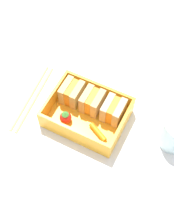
{
  "coord_description": "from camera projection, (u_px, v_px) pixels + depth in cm",
  "views": [
    {
      "loc": [
        15.05,
        -29.61,
        59.41
      ],
      "look_at": [
        0.0,
        0.0,
        2.7
      ],
      "focal_mm": 50.0,
      "sensor_mm": 36.0,
      "label": 1
    }
  ],
  "objects": [
    {
      "name": "folded_napkin",
      "position": [
        60.0,
        173.0,
        0.61
      ],
      "size": [
        17.08,
        11.43,
        0.4
      ],
      "primitive_type": "cube",
      "rotation": [
        0.0,
        0.0,
        -0.2
      ],
      "color": "white",
      "rests_on": "ground_plane"
    },
    {
      "name": "sandwich_center_left",
      "position": [
        92.0,
        101.0,
        0.66
      ],
      "size": [
        4.13,
        4.9,
        4.59
      ],
      "color": "tan",
      "rests_on": "bento_tray"
    },
    {
      "name": "bento_rim",
      "position": [
        87.0,
        111.0,
        0.65
      ],
      "size": [
        16.5,
        12.69,
        3.94
      ],
      "color": "orange",
      "rests_on": "bento_tray"
    },
    {
      "name": "ground_plane",
      "position": [
        87.0,
        120.0,
        0.69
      ],
      "size": [
        120.0,
        120.0,
        2.0
      ],
      "primitive_type": "cube",
      "color": "silver"
    },
    {
      "name": "strawberry_far_left",
      "position": [
        66.0,
        117.0,
        0.65
      ],
      "size": [
        2.55,
        2.55,
        3.15
      ],
      "color": "red",
      "rests_on": "bento_tray"
    },
    {
      "name": "chopstick_pair",
      "position": [
        32.0,
        97.0,
        0.7
      ],
      "size": [
        3.71,
        18.62,
        0.7
      ],
      "color": "#D5B571",
      "rests_on": "ground_plane"
    },
    {
      "name": "carrot_stick_far_left",
      "position": [
        98.0,
        132.0,
        0.64
      ],
      "size": [
        4.69,
        3.09,
        1.1
      ],
      "primitive_type": "cylinder",
      "rotation": [
        1.57,
        0.0,
        1.1
      ],
      "color": "orange",
      "rests_on": "bento_tray"
    },
    {
      "name": "bento_tray",
      "position": [
        87.0,
        117.0,
        0.68
      ],
      "size": [
        16.5,
        12.69,
        1.2
      ],
      "primitive_type": "cube",
      "color": "orange",
      "rests_on": "ground_plane"
    },
    {
      "name": "sandwich_center",
      "position": [
        113.0,
        110.0,
        0.65
      ],
      "size": [
        4.13,
        4.9,
        4.59
      ],
      "color": "#D3B281",
      "rests_on": "bento_tray"
    },
    {
      "name": "sandwich_left",
      "position": [
        72.0,
        93.0,
        0.67
      ],
      "size": [
        4.13,
        4.9,
        4.59
      ],
      "color": "tan",
      "rests_on": "bento_tray"
    }
  ]
}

